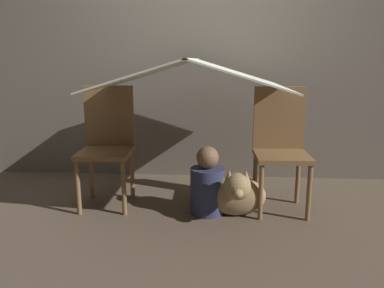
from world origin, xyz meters
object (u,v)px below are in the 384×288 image
Objects in this scene: chair_right at (280,144)px; dog at (236,193)px; chair_left at (107,141)px; person_front at (207,185)px.

dog is (-0.35, -0.24, -0.34)m from chair_right.
chair_left is at bearing 167.30° from dog.
person_front is (-0.57, -0.16, -0.30)m from chair_right.
chair_left reaches higher than dog.
chair_left is 1.00× the size of chair_right.
chair_right is at bearing -2.85° from chair_left.
chair_right is 0.67m from person_front.
person_front is at bearing -165.76° from chair_right.
chair_left reaches higher than person_front.
chair_right is 0.54m from dog.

